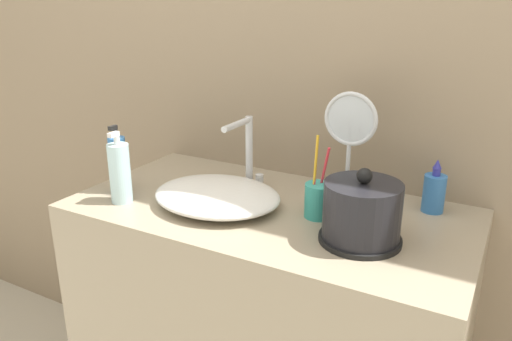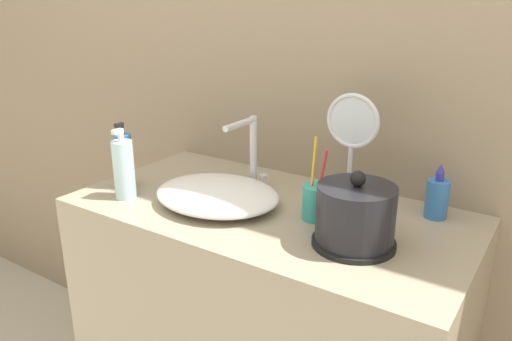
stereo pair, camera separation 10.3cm
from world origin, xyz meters
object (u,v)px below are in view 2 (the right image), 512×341
(toothbrush_cup, at_px, (316,201))
(lotion_bottle, at_px, (125,161))
(electric_kettle, at_px, (355,218))
(faucet, at_px, (251,149))
(shampoo_bottle, at_px, (124,169))
(vanity_mirror, at_px, (351,143))
(mouthwash_bottle, at_px, (437,197))

(toothbrush_cup, xyz_separation_m, lotion_bottle, (-0.58, -0.11, 0.04))
(electric_kettle, distance_m, lotion_bottle, 0.72)
(faucet, height_order, shampoo_bottle, faucet)
(shampoo_bottle, distance_m, vanity_mirror, 0.63)
(toothbrush_cup, bearing_deg, electric_kettle, -30.57)
(vanity_mirror, bearing_deg, shampoo_bottle, -150.75)
(faucet, distance_m, electric_kettle, 0.45)
(electric_kettle, bearing_deg, toothbrush_cup, 149.43)
(vanity_mirror, bearing_deg, lotion_bottle, -157.68)
(shampoo_bottle, bearing_deg, faucet, 46.52)
(faucet, height_order, lotion_bottle, faucet)
(faucet, relative_size, lotion_bottle, 1.07)
(shampoo_bottle, relative_size, mouthwash_bottle, 1.40)
(lotion_bottle, bearing_deg, toothbrush_cup, 10.94)
(electric_kettle, xyz_separation_m, toothbrush_cup, (-0.14, 0.08, -0.02))
(faucet, bearing_deg, lotion_bottle, -146.19)
(lotion_bottle, distance_m, mouthwash_bottle, 0.88)
(toothbrush_cup, height_order, vanity_mirror, vanity_mirror)
(mouthwash_bottle, relative_size, vanity_mirror, 0.47)
(toothbrush_cup, xyz_separation_m, vanity_mirror, (0.03, 0.14, 0.13))
(faucet, xyz_separation_m, vanity_mirror, (0.29, 0.04, 0.05))
(lotion_bottle, xyz_separation_m, vanity_mirror, (0.61, 0.25, 0.09))
(toothbrush_cup, bearing_deg, lotion_bottle, -169.06)
(electric_kettle, relative_size, toothbrush_cup, 0.90)
(faucet, xyz_separation_m, lotion_bottle, (-0.31, -0.21, -0.04))
(faucet, relative_size, mouthwash_bottle, 1.47)
(lotion_bottle, distance_m, shampoo_bottle, 0.08)
(toothbrush_cup, bearing_deg, vanity_mirror, 78.51)
(lotion_bottle, bearing_deg, vanity_mirror, 22.32)
(faucet, bearing_deg, electric_kettle, -23.87)
(vanity_mirror, bearing_deg, faucet, -172.28)
(electric_kettle, distance_m, shampoo_bottle, 0.66)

